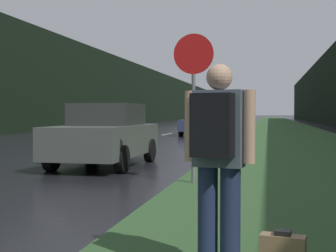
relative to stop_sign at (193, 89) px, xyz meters
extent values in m
cube|color=#33562D|center=(2.63, 31.67, -1.77)|extent=(6.00, 240.00, 0.02)
cube|color=silver|center=(-4.91, 6.21, -1.78)|extent=(0.12, 3.00, 0.01)
cube|color=silver|center=(-4.91, 13.21, -1.78)|extent=(0.12, 3.00, 0.01)
cube|color=silver|center=(-4.91, 20.21, -1.78)|extent=(0.12, 3.00, 0.01)
cube|color=black|center=(-15.44, 41.67, 1.94)|extent=(2.00, 140.00, 7.43)
cylinder|color=slate|center=(0.00, 0.00, -0.75)|extent=(0.07, 0.07, 2.06)
cylinder|color=#B71414|center=(0.00, 0.00, 0.66)|extent=(0.76, 0.02, 0.76)
cylinder|color=#1E2847|center=(0.88, -4.77, -1.34)|extent=(0.17, 0.17, 0.88)
cylinder|color=#1E2847|center=(1.07, -4.80, -1.34)|extent=(0.17, 0.17, 0.88)
cube|color=#4C5666|center=(0.98, -4.79, -0.58)|extent=(0.44, 0.29, 0.64)
sphere|color=tan|center=(0.98, -4.79, -0.15)|extent=(0.22, 0.22, 0.22)
cylinder|color=tan|center=(0.73, -4.75, -0.56)|extent=(0.10, 0.10, 0.60)
cylinder|color=tan|center=(1.23, -4.83, -0.56)|extent=(0.10, 0.10, 0.60)
cube|color=black|center=(0.94, -4.99, -0.55)|extent=(0.35, 0.23, 0.51)
cube|color=black|center=(1.50, -4.71, -1.44)|extent=(0.15, 0.13, 0.04)
cube|color=#4C514C|center=(-2.64, 2.45, -1.13)|extent=(1.77, 4.05, 0.74)
cube|color=#2D302D|center=(-2.64, 2.65, -0.48)|extent=(1.51, 1.82, 0.55)
cylinder|color=black|center=(-1.79, 1.19, -1.47)|extent=(0.20, 0.62, 0.62)
cylinder|color=black|center=(-3.48, 1.19, -1.47)|extent=(0.20, 0.62, 0.62)
cylinder|color=black|center=(-1.79, 3.70, -1.47)|extent=(0.20, 0.62, 0.62)
cylinder|color=black|center=(-3.48, 3.70, -1.47)|extent=(0.20, 0.62, 0.62)
cube|color=#2D3856|center=(-2.64, 19.02, -1.15)|extent=(1.81, 4.77, 0.64)
cube|color=#1B2134|center=(-2.64, 19.26, -0.63)|extent=(1.54, 2.15, 0.40)
cylinder|color=black|center=(-1.78, 17.54, -1.44)|extent=(0.20, 0.68, 0.68)
cylinder|color=black|center=(-3.50, 17.54, -1.44)|extent=(0.20, 0.68, 0.68)
cylinder|color=black|center=(-1.78, 20.50, -1.44)|extent=(0.20, 0.68, 0.68)
cylinder|color=black|center=(-3.50, 20.50, -1.44)|extent=(0.20, 0.68, 0.68)
camera|label=1|loc=(1.38, -8.68, -0.45)|focal=50.00mm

